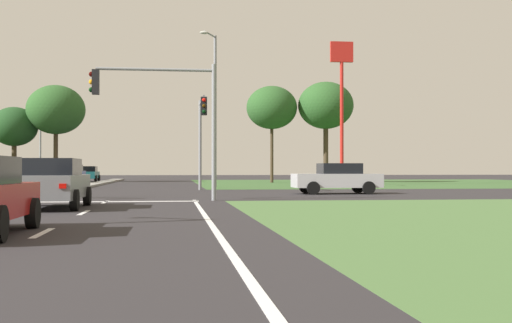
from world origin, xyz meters
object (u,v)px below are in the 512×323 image
(car_silver_fourth, at_px, (337,178))
(traffic_signal_near_right, at_px, (167,105))
(car_blue_near, at_px, (71,174))
(treeline_sixth, at_px, (326,106))
(pedestrian_at_median, at_px, (77,170))
(street_lamp_fourth, at_px, (41,132))
(traffic_signal_far_right, at_px, (202,126))
(car_grey_second, at_px, (53,183))
(street_lamp_third, at_px, (214,103))
(treeline_fifth, at_px, (272,108))
(treeline_fourth, at_px, (56,110))
(treeline_third, at_px, (14,127))
(car_teal_third, at_px, (88,174))
(fastfood_pole_sign, at_px, (342,80))

(car_silver_fourth, xyz_separation_m, traffic_signal_near_right, (-8.36, -6.35, 2.94))
(car_blue_near, relative_size, treeline_sixth, 0.50)
(pedestrian_at_median, bearing_deg, street_lamp_fourth, -94.94)
(street_lamp_fourth, bearing_deg, traffic_signal_far_right, -67.67)
(car_grey_second, relative_size, street_lamp_third, 0.45)
(traffic_signal_far_right, xyz_separation_m, treeline_fifth, (7.34, 22.27, 3.12))
(traffic_signal_far_right, bearing_deg, treeline_sixth, 60.71)
(car_blue_near, height_order, treeline_fourth, treeline_fourth)
(treeline_third, bearing_deg, traffic_signal_far_right, -58.88)
(car_teal_third, height_order, pedestrian_at_median, pedestrian_at_median)
(traffic_signal_far_right, distance_m, treeline_fifth, 23.65)
(car_grey_second, distance_m, street_lamp_third, 23.90)
(car_grey_second, height_order, pedestrian_at_median, pedestrian_at_median)
(street_lamp_fourth, bearing_deg, treeline_sixth, -31.84)
(street_lamp_fourth, bearing_deg, traffic_signal_near_right, -74.15)
(traffic_signal_near_right, height_order, street_lamp_fourth, street_lamp_fourth)
(car_blue_near, bearing_deg, car_silver_fourth, 124.76)
(car_teal_third, height_order, traffic_signal_near_right, traffic_signal_near_right)
(car_blue_near, distance_m, treeline_sixth, 23.20)
(street_lamp_fourth, distance_m, treeline_fourth, 13.47)
(treeline_third, bearing_deg, car_silver_fourth, -54.45)
(traffic_signal_far_right, bearing_deg, fastfood_pole_sign, 49.20)
(car_blue_near, xyz_separation_m, treeline_fourth, (-2.63, 8.00, 5.96))
(treeline_sixth, bearing_deg, fastfood_pole_sign, -94.82)
(traffic_signal_near_right, height_order, pedestrian_at_median, traffic_signal_near_right)
(car_grey_second, height_order, treeline_sixth, treeline_sixth)
(pedestrian_at_median, height_order, fastfood_pole_sign, fastfood_pole_sign)
(car_teal_third, bearing_deg, street_lamp_third, 116.58)
(car_grey_second, relative_size, car_silver_fourth, 1.06)
(street_lamp_fourth, relative_size, treeline_fourth, 1.05)
(treeline_fourth, bearing_deg, car_blue_near, -71.83)
(car_blue_near, relative_size, car_silver_fourth, 1.06)
(pedestrian_at_median, xyz_separation_m, treeline_fifth, (14.96, 16.38, 5.63))
(treeline_third, bearing_deg, fastfood_pole_sign, -26.16)
(traffic_signal_far_right, xyz_separation_m, treeline_fourth, (-12.50, 26.71, 3.10))
(fastfood_pole_sign, distance_m, treeline_fourth, 27.53)
(traffic_signal_far_right, distance_m, street_lamp_third, 7.16)
(street_lamp_third, distance_m, treeline_sixth, 18.78)
(pedestrian_at_median, xyz_separation_m, treeline_fourth, (-4.88, 20.83, 5.60))
(car_teal_third, distance_m, treeline_third, 8.06)
(car_grey_second, bearing_deg, street_lamp_third, 73.90)
(traffic_signal_far_right, xyz_separation_m, treeline_sixth, (12.26, 21.86, 3.32))
(treeline_sixth, bearing_deg, car_silver_fourth, -102.04)
(car_blue_near, distance_m, street_lamp_fourth, 22.29)
(street_lamp_fourth, bearing_deg, car_grey_second, -78.84)
(street_lamp_fourth, height_order, treeline_sixth, street_lamp_fourth)
(car_silver_fourth, height_order, treeline_third, treeline_third)
(treeline_fourth, bearing_deg, traffic_signal_near_right, -74.30)
(car_silver_fourth, height_order, fastfood_pole_sign, fastfood_pole_sign)
(car_blue_near, bearing_deg, car_grey_second, 97.48)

